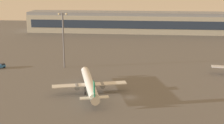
% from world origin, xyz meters
% --- Properties ---
extents(ground_plane, '(416.00, 416.00, 0.00)m').
position_xyz_m(ground_plane, '(0.00, 0.00, 0.00)').
color(ground_plane, '#605E5B').
extents(terminal_building, '(192.33, 22.40, 16.40)m').
position_xyz_m(terminal_building, '(8.15, 143.99, 8.09)').
color(terminal_building, '#B2AD99').
rests_on(terminal_building, ground).
extents(airplane_far_stand, '(27.64, 35.21, 9.19)m').
position_xyz_m(airplane_far_stand, '(-15.28, 3.31, 3.47)').
color(airplane_far_stand, silver).
rests_on(airplane_far_stand, ground).
extents(maintenance_van, '(4.19, 4.41, 2.25)m').
position_xyz_m(maintenance_van, '(-63.36, 32.04, 1.18)').
color(maintenance_van, '#3372BF').
rests_on(maintenance_van, ground).
extents(apron_light_central, '(4.80, 0.90, 26.36)m').
position_xyz_m(apron_light_central, '(-33.22, 36.64, 15.03)').
color(apron_light_central, slate).
rests_on(apron_light_central, ground).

